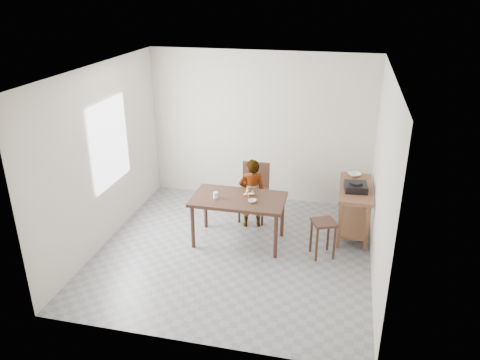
% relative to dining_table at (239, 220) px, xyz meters
% --- Properties ---
extents(floor, '(4.00, 4.00, 0.04)m').
position_rel_dining_table_xyz_m(floor, '(0.00, -0.30, -0.40)').
color(floor, gray).
rests_on(floor, ground).
extents(ceiling, '(4.00, 4.00, 0.04)m').
position_rel_dining_table_xyz_m(ceiling, '(0.00, -0.30, 2.35)').
color(ceiling, white).
rests_on(ceiling, wall_back).
extents(wall_back, '(4.00, 0.04, 2.70)m').
position_rel_dining_table_xyz_m(wall_back, '(0.00, 1.72, 0.98)').
color(wall_back, beige).
rests_on(wall_back, ground).
extents(wall_front, '(4.00, 0.04, 2.70)m').
position_rel_dining_table_xyz_m(wall_front, '(0.00, -2.32, 0.98)').
color(wall_front, beige).
rests_on(wall_front, ground).
extents(wall_left, '(0.04, 4.00, 2.70)m').
position_rel_dining_table_xyz_m(wall_left, '(-2.02, -0.30, 0.98)').
color(wall_left, beige).
rests_on(wall_left, ground).
extents(wall_right, '(0.04, 4.00, 2.70)m').
position_rel_dining_table_xyz_m(wall_right, '(2.02, -0.30, 0.98)').
color(wall_right, beige).
rests_on(wall_right, ground).
extents(window_pane, '(0.02, 1.10, 1.30)m').
position_rel_dining_table_xyz_m(window_pane, '(-1.97, -0.10, 1.12)').
color(window_pane, white).
rests_on(window_pane, wall_left).
extents(dining_table, '(1.40, 0.80, 0.75)m').
position_rel_dining_table_xyz_m(dining_table, '(0.00, 0.00, 0.00)').
color(dining_table, '#3A2218').
rests_on(dining_table, floor).
extents(prep_counter, '(0.50, 1.20, 0.80)m').
position_rel_dining_table_xyz_m(prep_counter, '(1.72, 0.70, 0.03)').
color(prep_counter, brown).
rests_on(prep_counter, floor).
extents(child, '(0.50, 0.41, 1.17)m').
position_rel_dining_table_xyz_m(child, '(0.09, 0.55, 0.21)').
color(child, white).
rests_on(child, floor).
extents(dining_chair, '(0.47, 0.47, 0.96)m').
position_rel_dining_table_xyz_m(dining_chair, '(0.07, 0.80, 0.10)').
color(dining_chair, '#3A2218').
rests_on(dining_chair, floor).
extents(stool, '(0.42, 0.42, 0.57)m').
position_rel_dining_table_xyz_m(stool, '(1.29, -0.12, -0.09)').
color(stool, '#3A2218').
rests_on(stool, floor).
extents(glass_tumbler, '(0.10, 0.10, 0.09)m').
position_rel_dining_table_xyz_m(glass_tumbler, '(-0.33, -0.09, 0.42)').
color(glass_tumbler, silver).
rests_on(glass_tumbler, dining_table).
extents(small_bowl, '(0.15, 0.15, 0.04)m').
position_rel_dining_table_xyz_m(small_bowl, '(0.23, -0.10, 0.39)').
color(small_bowl, silver).
rests_on(small_bowl, dining_table).
extents(banana, '(0.21, 0.17, 0.06)m').
position_rel_dining_table_xyz_m(banana, '(0.14, 0.11, 0.41)').
color(banana, '#FFDE5A').
rests_on(banana, dining_table).
extents(serving_bowl, '(0.27, 0.27, 0.05)m').
position_rel_dining_table_xyz_m(serving_bowl, '(1.69, 1.14, 0.45)').
color(serving_bowl, silver).
rests_on(serving_bowl, prep_counter).
extents(gas_burner, '(0.37, 0.37, 0.11)m').
position_rel_dining_table_xyz_m(gas_burner, '(1.71, 0.56, 0.48)').
color(gas_burner, black).
rests_on(gas_burner, prep_counter).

